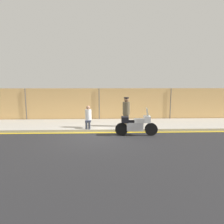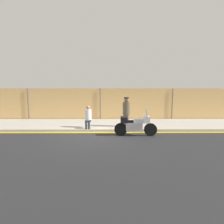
# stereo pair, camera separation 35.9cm
# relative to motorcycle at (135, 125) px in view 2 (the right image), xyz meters

# --- Properties ---
(ground_plane) EXTENTS (120.00, 120.00, 0.00)m
(ground_plane) POSITION_rel_motorcycle_xyz_m (-2.03, -0.14, -0.59)
(ground_plane) COLOR #262628
(sidewalk) EXTENTS (38.55, 3.37, 0.16)m
(sidewalk) POSITION_rel_motorcycle_xyz_m (-2.03, 2.42, -0.51)
(sidewalk) COLOR #ADA89E
(sidewalk) RESTS_ON ground_plane
(curb_paint_stripe) EXTENTS (38.55, 0.18, 0.01)m
(curb_paint_stripe) POSITION_rel_motorcycle_xyz_m (-2.03, 0.64, -0.59)
(curb_paint_stripe) COLOR gold
(curb_paint_stripe) RESTS_ON ground_plane
(storefront_fence) EXTENTS (36.62, 0.17, 2.36)m
(storefront_fence) POSITION_rel_motorcycle_xyz_m (-2.03, 4.19, 0.59)
(storefront_fence) COLOR #E5B26B
(storefront_fence) RESTS_ON ground_plane
(motorcycle) EXTENTS (2.22, 0.56, 1.46)m
(motorcycle) POSITION_rel_motorcycle_xyz_m (0.00, 0.00, 0.00)
(motorcycle) COLOR black
(motorcycle) RESTS_ON ground_plane
(officer_standing) EXTENTS (0.42, 0.42, 1.75)m
(officer_standing) POSITION_rel_motorcycle_xyz_m (-0.36, 1.51, 0.46)
(officer_standing) COLOR brown
(officer_standing) RESTS_ON sidewalk
(person_seated_on_curb) EXTENTS (0.36, 0.66, 1.29)m
(person_seated_on_curb) POSITION_rel_motorcycle_xyz_m (-2.58, 1.20, 0.28)
(person_seated_on_curb) COLOR #2D3342
(person_seated_on_curb) RESTS_ON sidewalk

